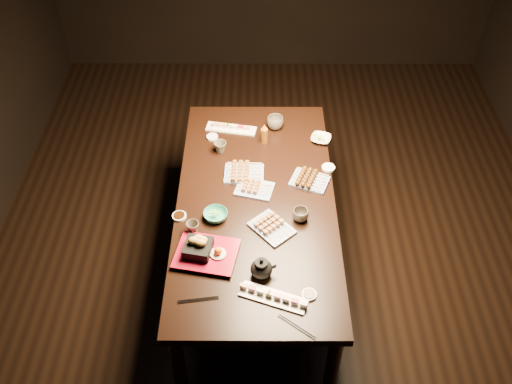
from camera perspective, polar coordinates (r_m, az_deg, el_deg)
ground at (r=3.91m, az=2.30°, el=-6.93°), size 5.00×5.00×0.00m
dining_table at (r=3.52m, az=-0.00°, el=-5.17°), size 1.19×1.93×0.75m
sushi_platter_near at (r=2.80m, az=1.74°, el=-10.34°), size 0.35×0.20×0.04m
sushi_platter_far at (r=3.72m, az=-2.50°, el=6.52°), size 0.34×0.15×0.04m
yakitori_plate_center at (r=3.29m, az=-0.16°, el=0.54°), size 0.24×0.20×0.05m
yakitori_plate_right at (r=3.07m, az=1.58°, el=-3.37°), size 0.27×0.28×0.06m
yakitori_plate_left at (r=3.38m, az=-1.21°, el=2.10°), size 0.24×0.18×0.06m
tsukune_plate at (r=3.35m, az=5.39°, el=1.34°), size 0.26×0.22×0.05m
edamame_bowl_green at (r=3.14m, az=-4.06°, el=-2.33°), size 0.15×0.15×0.04m
edamame_bowl_cream at (r=3.65m, az=6.50°, el=5.29°), size 0.16×0.16×0.03m
tempura_tray at (r=2.94m, az=-5.03°, el=-5.66°), size 0.36×0.31×0.12m
teacup_near_left at (r=3.08m, az=-6.34°, el=-3.54°), size 0.07×0.07×0.07m
teacup_mid_right at (r=3.13m, az=4.47°, el=-2.30°), size 0.11×0.11×0.07m
teacup_far_left at (r=3.54m, az=-3.61°, el=4.51°), size 0.09×0.09×0.07m
teacup_far_right at (r=3.72m, az=1.93°, el=6.94°), size 0.13×0.13×0.08m
teapot at (r=2.86m, az=0.55°, el=-7.53°), size 0.14×0.14×0.11m
condiment_bottle at (r=3.59m, az=0.85°, el=5.89°), size 0.06×0.06×0.14m
sauce_dish_west at (r=3.18m, az=-7.68°, el=-2.41°), size 0.08×0.08×0.01m
sauce_dish_east at (r=3.46m, az=7.24°, el=2.42°), size 0.10×0.10×0.01m
sauce_dish_se at (r=2.83m, az=5.33°, el=-10.18°), size 0.08×0.08×0.01m
sauce_dish_nw at (r=3.67m, az=-4.40°, el=5.51°), size 0.08×0.08×0.01m
chopsticks_near at (r=2.82m, az=-5.79°, el=-10.66°), size 0.20×0.05×0.01m
chopsticks_se at (r=2.73m, az=4.10°, el=-13.25°), size 0.18×0.14×0.01m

